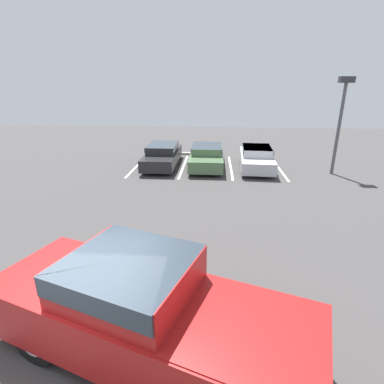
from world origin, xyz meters
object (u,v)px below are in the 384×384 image
object	(u,v)px
pickup_truck	(147,312)
parked_sedan_b	(207,155)
wheel_stop_curb	(178,153)
light_post	(341,112)
parked_sedan_a	(163,154)
parked_sedan_c	(256,157)

from	to	relation	value
pickup_truck	parked_sedan_b	world-z (taller)	pickup_truck
parked_sedan_b	wheel_stop_curb	bearing A→B (deg)	-145.26
parked_sedan_b	wheel_stop_curb	distance (m)	3.66
parked_sedan_b	wheel_stop_curb	xyz separation A→B (m)	(-2.05, 2.97, -0.59)
light_post	wheel_stop_curb	distance (m)	10.18
pickup_truck	parked_sedan_a	xyz separation A→B (m)	(-1.95, 13.04, -0.28)
wheel_stop_curb	light_post	bearing A→B (deg)	-24.29
parked_sedan_a	parked_sedan_c	size ratio (longest dim) A/B	1.03
parked_sedan_a	pickup_truck	bearing A→B (deg)	8.59
light_post	wheel_stop_curb	size ratio (longest dim) A/B	2.63
parked_sedan_c	light_post	bearing A→B (deg)	81.49
wheel_stop_curb	parked_sedan_b	bearing A→B (deg)	-55.29
pickup_truck	parked_sedan_b	xyz separation A→B (m)	(0.63, 13.08, -0.30)
parked_sedan_a	parked_sedan_b	bearing A→B (deg)	90.92
parked_sedan_a	parked_sedan_c	world-z (taller)	parked_sedan_a
parked_sedan_c	light_post	xyz separation A→B (m)	(3.94, -0.80, 2.57)
pickup_truck	parked_sedan_a	size ratio (longest dim) A/B	1.28
parked_sedan_a	wheel_stop_curb	xyz separation A→B (m)	(0.53, 3.00, -0.60)
parked_sedan_a	light_post	bearing A→B (deg)	84.11
pickup_truck	wheel_stop_curb	bearing A→B (deg)	114.08
parked_sedan_a	wheel_stop_curb	bearing A→B (deg)	170.01
parked_sedan_a	parked_sedan_b	world-z (taller)	parked_sedan_a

